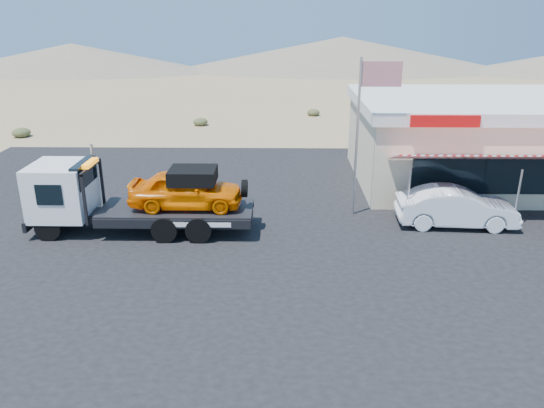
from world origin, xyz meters
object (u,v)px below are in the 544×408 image
(white_sedan, at_px, (456,207))
(flagpole, at_px, (364,120))
(tow_truck, at_px, (136,194))
(jerky_store, at_px, (469,139))

(white_sedan, distance_m, flagpole, 4.70)
(tow_truck, bearing_deg, flagpole, 12.11)
(flagpole, bearing_deg, jerky_store, 38.79)
(white_sedan, distance_m, jerky_store, 6.12)
(jerky_store, height_order, flagpole, flagpole)
(jerky_store, bearing_deg, white_sedan, -111.05)
(jerky_store, bearing_deg, flagpole, -141.21)
(tow_truck, xyz_separation_m, jerky_store, (13.82, 6.25, 0.59))
(white_sedan, xyz_separation_m, flagpole, (-3.41, 1.12, 3.03))
(tow_truck, height_order, jerky_store, jerky_store)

